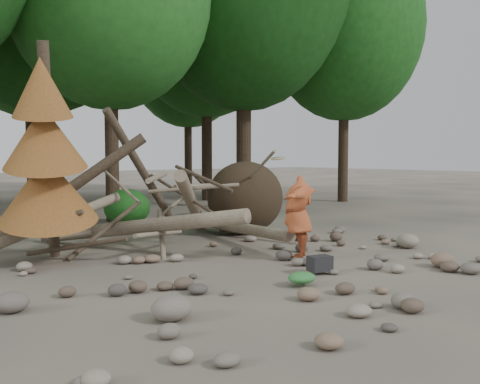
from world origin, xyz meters
TOP-DOWN VIEW (x-y plane):
  - ground at (0.00, 0.00)m, footprint 120.00×120.00m
  - deadfall_pile at (2.02, 4.24)m, footprint 8.55×5.24m
  - dead_conifer at (-3.12, 3.37)m, footprint 2.06×2.16m
  - bush_mid at (0.80, 7.80)m, footprint 1.40×1.40m
  - bush_right at (5.00, 7.00)m, footprint 2.00×2.00m
  - frisbee_thrower at (1.04, 0.71)m, footprint 2.07×1.53m
  - backpack at (0.48, -0.42)m, footprint 0.46×0.36m
  - cloth_green at (-0.42, -0.85)m, footprint 0.50×0.41m
  - cloth_orange at (0.46, -0.31)m, footprint 0.30×0.24m
  - boulder_front_left at (-3.04, -1.08)m, footprint 0.55×0.50m
  - boulder_front_right at (2.75, -1.49)m, footprint 0.48×0.43m
  - boulder_mid_right at (4.08, 0.17)m, footprint 0.55×0.50m
  - boulder_mid_left at (-4.57, 0.59)m, footprint 0.48×0.43m

SIDE VIEW (x-z plane):
  - ground at x=0.00m, z-range 0.00..0.00m
  - cloth_orange at x=0.46m, z-range 0.00..0.11m
  - cloth_green at x=-0.42m, z-range 0.00..0.19m
  - backpack at x=0.48m, z-range 0.00..0.27m
  - boulder_mid_left at x=-4.57m, z-range 0.00..0.29m
  - boulder_front_right at x=2.75m, z-range 0.00..0.29m
  - boulder_mid_right at x=4.08m, z-range 0.00..0.33m
  - boulder_front_left at x=-3.04m, z-range 0.00..0.33m
  - bush_mid at x=0.80m, z-range 0.00..1.12m
  - bush_right at x=5.00m, z-range 0.00..1.60m
  - frisbee_thrower at x=1.04m, z-range -0.11..1.94m
  - deadfall_pile at x=2.02m, z-range -0.70..2.60m
  - dead_conifer at x=-3.12m, z-range -0.06..4.29m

